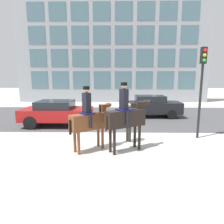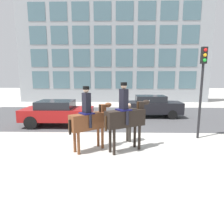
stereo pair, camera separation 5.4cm
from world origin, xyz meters
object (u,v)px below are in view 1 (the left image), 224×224
(mounted_horse_companion, at_px, (126,116))
(pedestrian_bystander, at_px, (129,119))
(street_car_far_lane, at_px, (151,106))
(traffic_light, at_px, (202,79))
(street_car_near_lane, at_px, (57,112))
(mounted_horse_lead, at_px, (89,119))

(mounted_horse_companion, bearing_deg, pedestrian_bystander, 50.80)
(street_car_far_lane, bearing_deg, traffic_light, -74.61)
(traffic_light, bearing_deg, pedestrian_bystander, -169.99)
(street_car_near_lane, relative_size, street_car_far_lane, 0.98)
(pedestrian_bystander, relative_size, traffic_light, 0.42)
(street_car_near_lane, relative_size, traffic_light, 0.97)
(pedestrian_bystander, distance_m, street_car_near_lane, 4.94)
(mounted_horse_lead, distance_m, street_car_near_lane, 4.65)
(pedestrian_bystander, bearing_deg, traffic_light, 155.67)
(street_car_near_lane, height_order, street_car_far_lane, street_car_far_lane)
(mounted_horse_companion, relative_size, street_car_near_lane, 0.66)
(pedestrian_bystander, distance_m, traffic_light, 3.80)
(mounted_horse_lead, distance_m, street_car_far_lane, 7.51)
(mounted_horse_lead, distance_m, traffic_light, 5.39)
(street_car_near_lane, distance_m, street_car_far_lane, 6.53)
(mounted_horse_lead, relative_size, mounted_horse_companion, 0.95)
(traffic_light, bearing_deg, street_car_far_lane, 105.39)
(pedestrian_bystander, xyz_separation_m, traffic_light, (3.31, 0.58, 1.76))
(street_car_far_lane, bearing_deg, street_car_near_lane, -155.81)
(street_car_near_lane, bearing_deg, street_car_far_lane, 24.19)
(street_car_far_lane, height_order, traffic_light, traffic_light)
(mounted_horse_lead, bearing_deg, mounted_horse_companion, -40.92)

